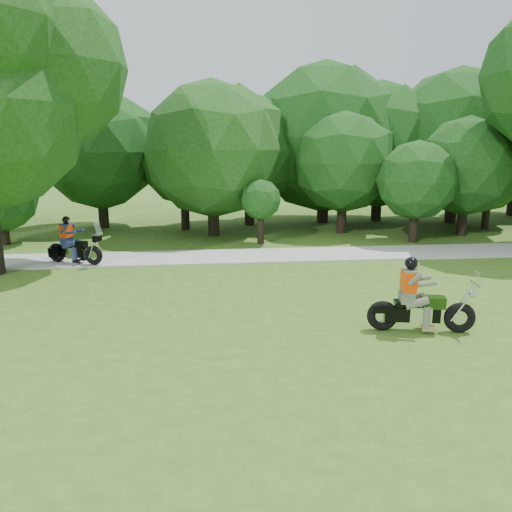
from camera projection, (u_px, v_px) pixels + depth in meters
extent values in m
plane|color=#3B5C1A|center=(405.00, 340.00, 10.18)|extent=(100.00, 100.00, 0.00)
cube|color=#AAAAA4|center=(316.00, 254.00, 17.94)|extent=(60.00, 2.20, 0.06)
cylinder|color=black|center=(103.00, 209.00, 23.69)|extent=(0.47, 0.47, 1.80)
sphere|color=#123710|center=(99.00, 152.00, 23.10)|extent=(5.42, 5.42, 5.42)
cylinder|color=black|center=(213.00, 215.00, 21.62)|extent=(0.49, 0.49, 1.80)
sphere|color=#194413|center=(212.00, 149.00, 21.01)|extent=(5.79, 5.79, 5.79)
cylinder|color=black|center=(249.00, 207.00, 24.48)|extent=(0.47, 0.47, 1.80)
sphere|color=#123710|center=(249.00, 151.00, 23.89)|extent=(5.46, 5.46, 5.46)
cylinder|color=black|center=(5.00, 232.00, 19.72)|extent=(0.34, 0.34, 1.01)
sphere|color=#123710|center=(1.00, 196.00, 19.40)|extent=(2.87, 2.87, 2.87)
cylinder|color=black|center=(261.00, 228.00, 19.87)|extent=(0.28, 0.28, 1.25)
sphere|color=#123710|center=(261.00, 200.00, 19.62)|extent=(1.60, 1.60, 1.60)
cylinder|color=black|center=(486.00, 215.00, 23.33)|extent=(0.33, 0.33, 1.33)
sphere|color=#194413|center=(489.00, 182.00, 22.99)|extent=(2.65, 2.65, 2.65)
cylinder|color=black|center=(376.00, 203.00, 25.81)|extent=(0.52, 0.52, 1.80)
sphere|color=#123710|center=(380.00, 145.00, 25.16)|extent=(6.33, 6.33, 6.33)
cylinder|color=black|center=(185.00, 210.00, 23.22)|extent=(0.39, 0.39, 1.80)
sphere|color=#123710|center=(184.00, 164.00, 22.75)|extent=(3.79, 3.79, 3.79)
cylinder|color=black|center=(414.00, 224.00, 20.21)|extent=(0.36, 0.36, 1.46)
sphere|color=#123710|center=(417.00, 180.00, 19.82)|extent=(3.17, 3.17, 3.17)
cylinder|color=black|center=(462.00, 217.00, 21.69)|extent=(0.41, 0.41, 1.60)
sphere|color=#123710|center=(467.00, 166.00, 21.22)|extent=(4.23, 4.23, 4.23)
cylinder|color=black|center=(342.00, 214.00, 22.29)|extent=(0.42, 0.42, 1.69)
sphere|color=#123710|center=(344.00, 162.00, 21.79)|extent=(4.42, 4.42, 4.42)
cylinder|color=black|center=(323.00, 204.00, 25.37)|extent=(0.57, 0.57, 1.80)
sphere|color=#123710|center=(325.00, 138.00, 24.64)|extent=(7.39, 7.39, 7.39)
cylinder|color=black|center=(451.00, 205.00, 25.18)|extent=(0.55, 0.55, 1.80)
sphere|color=#123710|center=(457.00, 140.00, 24.49)|extent=(7.02, 7.02, 7.02)
cylinder|color=black|center=(512.00, 199.00, 27.73)|extent=(0.47, 0.47, 1.80)
sphere|color=#194413|center=(42.00, 66.00, 14.98)|extent=(5.12, 5.12, 5.12)
torus|color=black|center=(382.00, 316.00, 10.64)|extent=(0.68, 0.31, 0.66)
torus|color=black|center=(460.00, 318.00, 10.52)|extent=(0.68, 0.31, 0.66)
cube|color=black|center=(412.00, 314.00, 10.59)|extent=(1.18, 0.44, 0.30)
cube|color=silver|center=(419.00, 314.00, 10.57)|extent=(0.51, 0.40, 0.38)
cube|color=black|center=(433.00, 302.00, 10.49)|extent=(0.54, 0.37, 0.25)
cube|color=black|center=(406.00, 303.00, 10.54)|extent=(0.54, 0.39, 0.09)
cylinder|color=silver|center=(463.00, 303.00, 10.44)|extent=(0.51, 0.14, 0.78)
cylinder|color=silver|center=(476.00, 284.00, 10.34)|extent=(0.15, 0.60, 0.03)
cube|color=#59614E|center=(407.00, 297.00, 10.51)|extent=(0.35, 0.41, 0.23)
cube|color=#59614E|center=(409.00, 282.00, 10.44)|extent=(0.32, 0.44, 0.53)
cube|color=#EF3A04|center=(409.00, 281.00, 10.43)|extent=(0.35, 0.48, 0.42)
sphere|color=black|center=(411.00, 263.00, 10.35)|extent=(0.26, 0.26, 0.26)
torus|color=black|center=(57.00, 253.00, 16.58)|extent=(0.66, 0.41, 0.64)
torus|color=black|center=(94.00, 255.00, 16.20)|extent=(0.66, 0.41, 0.64)
cube|color=black|center=(71.00, 252.00, 16.43)|extent=(1.02, 0.59, 0.29)
cube|color=silver|center=(74.00, 253.00, 16.39)|extent=(0.52, 0.45, 0.36)
cube|color=black|center=(79.00, 245.00, 16.26)|extent=(0.54, 0.43, 0.24)
cube|color=black|center=(67.00, 245.00, 16.40)|extent=(0.55, 0.45, 0.09)
cylinder|color=silver|center=(94.00, 246.00, 16.12)|extent=(0.35, 0.18, 0.82)
cylinder|color=silver|center=(97.00, 234.00, 15.99)|extent=(0.25, 0.55, 0.03)
cube|color=black|center=(54.00, 253.00, 16.37)|extent=(0.39, 0.25, 0.31)
cube|color=black|center=(62.00, 250.00, 16.75)|extent=(0.39, 0.25, 0.31)
cube|color=navy|center=(67.00, 241.00, 16.38)|extent=(0.38, 0.42, 0.22)
cube|color=navy|center=(66.00, 231.00, 16.30)|extent=(0.36, 0.44, 0.51)
cube|color=#EF3A04|center=(66.00, 231.00, 16.30)|extent=(0.40, 0.49, 0.40)
sphere|color=black|center=(66.00, 220.00, 16.21)|extent=(0.25, 0.25, 0.25)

